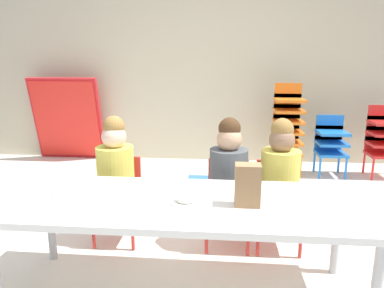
{
  "coord_description": "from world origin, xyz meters",
  "views": [
    {
      "loc": [
        0.17,
        -2.37,
        1.3
      ],
      "look_at": [
        -0.01,
        -0.33,
        0.82
      ],
      "focal_mm": 33.66,
      "sensor_mm": 36.0,
      "label": 1
    }
  ],
  "objects_px": {
    "kid_chair_orange_stack": "(287,125)",
    "folded_activity_table": "(67,119)",
    "seated_child_near_camera": "(116,168)",
    "kid_chair_red_stack": "(383,137)",
    "paper_plate_near_edge": "(186,202)",
    "kid_chair_blue_stack": "(331,141)",
    "paper_plate_center_table": "(64,193)",
    "paper_bag_brown": "(248,185)",
    "seated_child_middle_seat": "(229,171)",
    "seated_child_far_right": "(280,172)",
    "craft_table": "(183,208)",
    "donut_powdered_on_plate": "(186,198)"
  },
  "relations": [
    {
      "from": "kid_chair_orange_stack",
      "to": "paper_plate_near_edge",
      "type": "relative_size",
      "value": 5.78
    },
    {
      "from": "craft_table",
      "to": "kid_chair_blue_stack",
      "type": "height_order",
      "value": "kid_chair_blue_stack"
    },
    {
      "from": "craft_table",
      "to": "kid_chair_red_stack",
      "type": "height_order",
      "value": "kid_chair_red_stack"
    },
    {
      "from": "craft_table",
      "to": "paper_plate_center_table",
      "type": "bearing_deg",
      "value": 176.86
    },
    {
      "from": "seated_child_far_right",
      "to": "paper_plate_near_edge",
      "type": "relative_size",
      "value": 5.1
    },
    {
      "from": "kid_chair_red_stack",
      "to": "seated_child_near_camera",
      "type": "bearing_deg",
      "value": -145.53
    },
    {
      "from": "craft_table",
      "to": "seated_child_middle_seat",
      "type": "relative_size",
      "value": 2.16
    },
    {
      "from": "craft_table",
      "to": "folded_activity_table",
      "type": "distance_m",
      "value": 3.24
    },
    {
      "from": "kid_chair_orange_stack",
      "to": "paper_plate_center_table",
      "type": "bearing_deg",
      "value": -125.13
    },
    {
      "from": "seated_child_middle_seat",
      "to": "paper_plate_near_edge",
      "type": "height_order",
      "value": "seated_child_middle_seat"
    },
    {
      "from": "seated_child_far_right",
      "to": "kid_chair_red_stack",
      "type": "xyz_separation_m",
      "value": [
        1.4,
        1.74,
        -0.1
      ]
    },
    {
      "from": "seated_child_far_right",
      "to": "paper_bag_brown",
      "type": "xyz_separation_m",
      "value": [
        -0.26,
        -0.62,
        0.12
      ]
    },
    {
      "from": "seated_child_far_right",
      "to": "kid_chair_red_stack",
      "type": "height_order",
      "value": "seated_child_far_right"
    },
    {
      "from": "craft_table",
      "to": "paper_plate_near_edge",
      "type": "xyz_separation_m",
      "value": [
        0.02,
        -0.03,
        0.05
      ]
    },
    {
      "from": "paper_plate_center_table",
      "to": "donut_powdered_on_plate",
      "type": "relative_size",
      "value": 1.6
    },
    {
      "from": "craft_table",
      "to": "donut_powdered_on_plate",
      "type": "xyz_separation_m",
      "value": [
        0.02,
        -0.03,
        0.07
      ]
    },
    {
      "from": "seated_child_near_camera",
      "to": "kid_chair_red_stack",
      "type": "height_order",
      "value": "seated_child_near_camera"
    },
    {
      "from": "seated_child_near_camera",
      "to": "folded_activity_table",
      "type": "bearing_deg",
      "value": 121.35
    },
    {
      "from": "kid_chair_blue_stack",
      "to": "kid_chair_red_stack",
      "type": "bearing_deg",
      "value": 0.05
    },
    {
      "from": "seated_child_near_camera",
      "to": "folded_activity_table",
      "type": "xyz_separation_m",
      "value": [
        -1.28,
        2.1,
        -0.02
      ]
    },
    {
      "from": "kid_chair_red_stack",
      "to": "donut_powdered_on_plate",
      "type": "relative_size",
      "value": 7.11
    },
    {
      "from": "paper_plate_near_edge",
      "to": "paper_plate_center_table",
      "type": "bearing_deg",
      "value": 174.64
    },
    {
      "from": "seated_child_middle_seat",
      "to": "kid_chair_red_stack",
      "type": "distance_m",
      "value": 2.46
    },
    {
      "from": "kid_chair_orange_stack",
      "to": "kid_chair_red_stack",
      "type": "bearing_deg",
      "value": -0.03
    },
    {
      "from": "seated_child_middle_seat",
      "to": "seated_child_near_camera",
      "type": "bearing_deg",
      "value": 180.0
    },
    {
      "from": "kid_chair_red_stack",
      "to": "kid_chair_orange_stack",
      "type": "bearing_deg",
      "value": 179.97
    },
    {
      "from": "donut_powdered_on_plate",
      "to": "paper_bag_brown",
      "type": "bearing_deg",
      "value": -2.24
    },
    {
      "from": "kid_chair_blue_stack",
      "to": "paper_plate_center_table",
      "type": "distance_m",
      "value": 3.11
    },
    {
      "from": "paper_bag_brown",
      "to": "seated_child_middle_seat",
      "type": "bearing_deg",
      "value": 98.03
    },
    {
      "from": "seated_child_near_camera",
      "to": "kid_chair_red_stack",
      "type": "distance_m",
      "value": 3.07
    },
    {
      "from": "paper_plate_near_edge",
      "to": "paper_plate_center_table",
      "type": "height_order",
      "value": "same"
    },
    {
      "from": "seated_child_middle_seat",
      "to": "paper_plate_near_edge",
      "type": "bearing_deg",
      "value": -110.57
    },
    {
      "from": "folded_activity_table",
      "to": "paper_bag_brown",
      "type": "bearing_deg",
      "value": -51.58
    },
    {
      "from": "kid_chair_blue_stack",
      "to": "paper_plate_near_edge",
      "type": "distance_m",
      "value": 2.74
    },
    {
      "from": "craft_table",
      "to": "paper_bag_brown",
      "type": "bearing_deg",
      "value": -6.88
    },
    {
      "from": "paper_bag_brown",
      "to": "paper_plate_near_edge",
      "type": "bearing_deg",
      "value": 177.76
    },
    {
      "from": "kid_chair_orange_stack",
      "to": "paper_bag_brown",
      "type": "height_order",
      "value": "kid_chair_orange_stack"
    },
    {
      "from": "kid_chair_orange_stack",
      "to": "folded_activity_table",
      "type": "bearing_deg",
      "value": 172.61
    },
    {
      "from": "paper_bag_brown",
      "to": "kid_chair_blue_stack",
      "type": "bearing_deg",
      "value": 65.24
    },
    {
      "from": "seated_child_middle_seat",
      "to": "seated_child_far_right",
      "type": "bearing_deg",
      "value": 0.0
    },
    {
      "from": "folded_activity_table",
      "to": "seated_child_near_camera",
      "type": "bearing_deg",
      "value": -58.65
    },
    {
      "from": "kid_chair_orange_stack",
      "to": "kid_chair_red_stack",
      "type": "xyz_separation_m",
      "value": [
        1.06,
        -0.0,
        -0.12
      ]
    },
    {
      "from": "seated_child_middle_seat",
      "to": "kid_chair_orange_stack",
      "type": "relative_size",
      "value": 0.88
    },
    {
      "from": "seated_child_far_right",
      "to": "donut_powdered_on_plate",
      "type": "height_order",
      "value": "seated_child_far_right"
    },
    {
      "from": "kid_chair_orange_stack",
      "to": "kid_chair_blue_stack",
      "type": "height_order",
      "value": "kid_chair_orange_stack"
    },
    {
      "from": "craft_table",
      "to": "paper_plate_near_edge",
      "type": "height_order",
      "value": "paper_plate_near_edge"
    },
    {
      "from": "craft_table",
      "to": "kid_chair_blue_stack",
      "type": "relative_size",
      "value": 2.91
    },
    {
      "from": "seated_child_near_camera",
      "to": "paper_bag_brown",
      "type": "height_order",
      "value": "seated_child_near_camera"
    },
    {
      "from": "paper_plate_center_table",
      "to": "paper_plate_near_edge",
      "type": "bearing_deg",
      "value": -5.36
    },
    {
      "from": "seated_child_far_right",
      "to": "kid_chair_orange_stack",
      "type": "distance_m",
      "value": 1.77
    }
  ]
}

